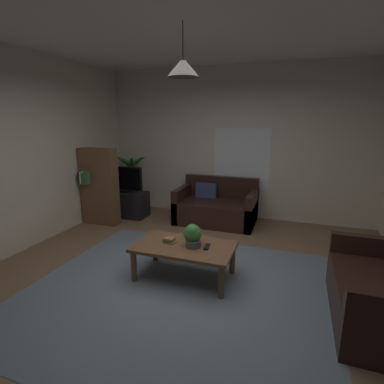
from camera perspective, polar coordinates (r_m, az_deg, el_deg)
floor at (r=3.77m, az=-1.59°, el=-16.90°), size 5.17×5.54×0.02m
rug at (r=3.61m, az=-2.79°, el=-18.21°), size 3.36×3.05×0.01m
wall_back at (r=5.97m, az=8.14°, el=9.02°), size 5.29×0.06×2.88m
wall_left at (r=4.88m, az=-31.95°, el=6.11°), size 0.06×5.54×2.88m
ceiling at (r=3.40m, az=-1.96°, el=30.50°), size 5.17×5.54×0.02m
window_pane at (r=5.94m, az=9.34°, el=6.22°), size 1.08×0.01×1.16m
couch_under_window at (r=5.71m, az=4.57°, el=-3.03°), size 1.45×0.88×0.82m
coffee_table at (r=3.72m, az=-1.47°, el=-10.84°), size 1.19×0.69×0.42m
book_on_table_0 at (r=3.78m, az=-4.19°, el=-9.36°), size 0.15×0.13×0.02m
book_on_table_1 at (r=3.78m, az=-4.38°, el=-8.97°), size 0.14×0.12×0.02m
book_on_table_2 at (r=3.77m, az=-4.30°, el=-8.72°), size 0.13×0.11×0.02m
remote_on_table_0 at (r=3.78m, az=0.38°, el=-9.30°), size 0.15×0.15×0.02m
remote_on_table_1 at (r=3.64m, az=2.83°, el=-10.27°), size 0.06×0.16×0.02m
potted_plant_on_table at (r=3.62m, az=0.12°, el=-8.00°), size 0.22×0.22×0.28m
tv_stand at (r=6.21m, az=-12.53°, el=-2.18°), size 0.90×0.44×0.50m
tv at (r=6.08m, az=-12.89°, el=2.42°), size 0.82×0.16×0.51m
potted_palm_corner at (r=6.62m, az=-11.33°, el=1.89°), size 0.92×0.87×1.25m
bookshelf_corner at (r=5.77m, az=-17.14°, el=1.00°), size 0.70×0.31×1.40m
pendant_lamp at (r=3.43m, az=-1.70°, el=22.49°), size 0.34×0.34×0.55m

